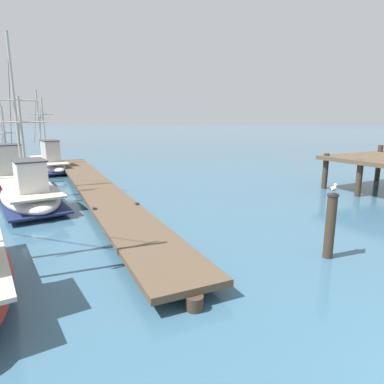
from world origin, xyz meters
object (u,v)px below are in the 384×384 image
(fishing_boat_3, at_px, (49,162))
(mooring_piling, at_px, (330,225))
(fishing_boat_1, at_px, (10,174))
(fishing_boat_0, at_px, (30,193))
(perched_seagull, at_px, (334,188))

(fishing_boat_3, relative_size, mooring_piling, 4.50)
(fishing_boat_1, bearing_deg, fishing_boat_3, 70.92)
(fishing_boat_0, relative_size, fishing_boat_1, 1.40)
(fishing_boat_3, xyz_separation_m, perched_seagull, (7.78, -19.09, 1.31))
(fishing_boat_1, distance_m, mooring_piling, 16.91)
(fishing_boat_1, relative_size, mooring_piling, 3.26)
(fishing_boat_3, distance_m, perched_seagull, 20.66)
(fishing_boat_0, bearing_deg, fishing_boat_1, 105.52)
(fishing_boat_1, bearing_deg, perched_seagull, -55.59)
(perched_seagull, bearing_deg, fishing_boat_3, 112.17)
(fishing_boat_1, height_order, fishing_boat_3, fishing_boat_3)
(fishing_boat_0, xyz_separation_m, fishing_boat_3, (0.31, 10.41, 0.02))
(mooring_piling, distance_m, perched_seagull, 1.00)
(perched_seagull, bearing_deg, fishing_boat_0, 132.98)
(fishing_boat_1, xyz_separation_m, fishing_boat_3, (1.78, 5.14, -0.07))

